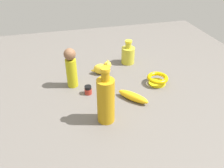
{
  "coord_description": "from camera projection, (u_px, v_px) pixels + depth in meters",
  "views": [
    {
      "loc": [
        -0.26,
        -1.02,
        0.73
      ],
      "look_at": [
        0.0,
        0.0,
        0.04
      ],
      "focal_mm": 37.13,
      "sensor_mm": 36.0,
      "label": 1
    }
  ],
  "objects": [
    {
      "name": "person_figure_adult",
      "position": [
        71.0,
        67.0,
        1.25
      ],
      "size": [
        0.08,
        0.08,
        0.23
      ],
      "color": "#B2AB18",
      "rests_on": "ground"
    },
    {
      "name": "bottle_short",
      "position": [
        128.0,
        54.0,
        1.51
      ],
      "size": [
        0.09,
        0.09,
        0.16
      ],
      "color": "gold",
      "rests_on": "ground"
    },
    {
      "name": "nail_polish_jar",
      "position": [
        88.0,
        90.0,
        1.24
      ],
      "size": [
        0.04,
        0.04,
        0.05
      ],
      "color": "#A62C21",
      "rests_on": "ground"
    },
    {
      "name": "ground",
      "position": [
        112.0,
        90.0,
        1.28
      ],
      "size": [
        2.0,
        2.0,
        0.0
      ],
      "primitive_type": "plane",
      "color": "#5B5651"
    },
    {
      "name": "banana",
      "position": [
        133.0,
        97.0,
        1.19
      ],
      "size": [
        0.15,
        0.16,
        0.04
      ],
      "primitive_type": "ellipsoid",
      "rotation": [
        0.0,
        0.0,
        2.28
      ],
      "color": "yellow",
      "rests_on": "ground"
    },
    {
      "name": "cat_figurine",
      "position": [
        103.0,
        68.0,
        1.4
      ],
      "size": [
        0.12,
        0.08,
        0.09
      ],
      "color": "yellow",
      "rests_on": "ground"
    },
    {
      "name": "bowl",
      "position": [
        158.0,
        79.0,
        1.31
      ],
      "size": [
        0.12,
        0.12,
        0.05
      ],
      "color": "yellow",
      "rests_on": "ground"
    },
    {
      "name": "bottle_tall",
      "position": [
        106.0,
        100.0,
        1.01
      ],
      "size": [
        0.08,
        0.08,
        0.28
      ],
      "color": "#B48312",
      "rests_on": "ground"
    }
  ]
}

